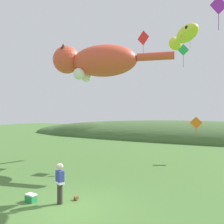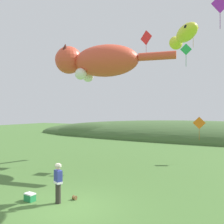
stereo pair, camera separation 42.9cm
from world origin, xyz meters
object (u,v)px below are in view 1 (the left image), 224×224
object	(u,v)px
kite_diamond_orange	(196,123)
kite_diamond_red	(143,38)
kite_fish_windsock	(185,35)
kite_tube_streamer	(117,66)
picnic_cooler	(31,198)
kite_diamond_green	(183,50)
kite_spool	(76,198)
kite_diamond_violet	(219,6)
kite_giant_cat	(96,61)
kite_diamond_gold	(190,31)
festival_attendant	(60,182)

from	to	relation	value
kite_diamond_orange	kite_diamond_red	size ratio (longest dim) A/B	0.85
kite_fish_windsock	kite_tube_streamer	xyz separation A→B (m)	(-7.96, 8.22, 0.46)
kite_fish_windsock	kite_tube_streamer	world-z (taller)	kite_tube_streamer
picnic_cooler	kite_diamond_green	xyz separation A→B (m)	(4.43, 11.77, 8.79)
kite_diamond_green	kite_diamond_orange	bearing A→B (deg)	56.18
kite_diamond_green	kite_diamond_red	size ratio (longest dim) A/B	0.81
kite_spool	kite_diamond_red	xyz separation A→B (m)	(-0.98, 11.60, 10.58)
kite_diamond_violet	kite_giant_cat	bearing A→B (deg)	179.10
kite_spool	kite_diamond_green	distance (m)	14.13
picnic_cooler	kite_fish_windsock	xyz separation A→B (m)	(5.90, 4.74, 7.84)
kite_tube_streamer	picnic_cooler	bearing A→B (deg)	-80.96
kite_tube_streamer	kite_diamond_orange	xyz separation A→B (m)	(7.28, -0.01, -5.31)
kite_spool	picnic_cooler	world-z (taller)	picnic_cooler
picnic_cooler	kite_diamond_gold	world-z (taller)	kite_diamond_gold
kite_diamond_orange	kite_diamond_violet	distance (m)	9.28
kite_fish_windsock	kite_diamond_gold	xyz separation A→B (m)	(-1.21, 8.50, 2.89)
kite_tube_streamer	kite_diamond_red	distance (m)	3.56
kite_spool	kite_giant_cat	distance (m)	10.40
festival_attendant	kite_tube_streamer	distance (m)	15.02
kite_diamond_gold	kite_diamond_violet	bearing A→B (deg)	-65.84
kite_spool	kite_fish_windsock	size ratio (longest dim) A/B	0.07
kite_fish_windsock	kite_diamond_red	world-z (taller)	kite_diamond_red
kite_diamond_orange	kite_diamond_gold	bearing A→B (deg)	150.74
festival_attendant	kite_spool	distance (m)	1.17
festival_attendant	kite_diamond_gold	xyz separation A→B (m)	(3.36, 12.84, 9.96)
kite_diamond_green	kite_tube_streamer	bearing A→B (deg)	169.62
kite_tube_streamer	kite_diamond_orange	distance (m)	9.01
picnic_cooler	kite_diamond_violet	distance (m)	14.48
festival_attendant	kite_diamond_gold	distance (m)	16.59
picnic_cooler	kite_tube_streamer	size ratio (longest dim) A/B	0.24
kite_giant_cat	kite_diamond_gold	distance (m)	8.70
festival_attendant	picnic_cooler	world-z (taller)	festival_attendant
kite_diamond_gold	kite_diamond_red	distance (m)	4.00
kite_fish_windsock	kite_diamond_violet	xyz separation A→B (m)	(1.43, 2.62, 2.25)
festival_attendant	kite_tube_streamer	size ratio (longest dim) A/B	0.83
kite_tube_streamer	kite_diamond_orange	bearing A→B (deg)	-0.07
kite_giant_cat	kite_diamond_orange	size ratio (longest dim) A/B	4.68
kite_fish_windsock	kite_diamond_violet	size ratio (longest dim) A/B	1.46
kite_spool	kite_giant_cat	bearing A→B (deg)	113.48
kite_diamond_orange	kite_diamond_gold	distance (m)	7.77
kite_fish_windsock	kite_diamond_violet	distance (m)	3.73
kite_giant_cat	kite_diamond_orange	xyz separation A→B (m)	(6.28, 5.46, -4.66)
festival_attendant	kite_diamond_orange	distance (m)	13.31
kite_diamond_orange	kite_diamond_red	distance (m)	8.76
festival_attendant	kite_fish_windsock	size ratio (longest dim) A/B	0.62
kite_tube_streamer	kite_diamond_orange	world-z (taller)	kite_tube_streamer
kite_diamond_violet	kite_diamond_gold	bearing A→B (deg)	114.16
festival_attendant	kite_fish_windsock	distance (m)	9.47
festival_attendant	kite_fish_windsock	xyz separation A→B (m)	(4.57, 4.33, 7.07)
festival_attendant	kite_fish_windsock	world-z (taller)	kite_fish_windsock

